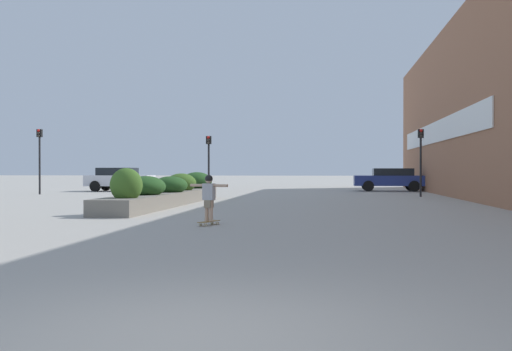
{
  "coord_description": "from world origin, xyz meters",
  "views": [
    {
      "loc": [
        1.12,
        -4.51,
        1.36
      ],
      "look_at": [
        -1.23,
        13.86,
        1.2
      ],
      "focal_mm": 40.0,
      "sensor_mm": 36.0,
      "label": 1
    }
  ],
  "objects_px": {
    "traffic_light_left": "(209,155)",
    "traffic_light_right": "(421,151)",
    "car_leftmost": "(119,179)",
    "traffic_light_far_left": "(39,150)",
    "car_center_left": "(391,179)",
    "skateboarder": "(209,193)",
    "skateboard": "(209,222)"
  },
  "relations": [
    {
      "from": "traffic_light_left",
      "to": "traffic_light_right",
      "type": "distance_m",
      "value": 11.45
    },
    {
      "from": "car_leftmost",
      "to": "traffic_light_left",
      "type": "height_order",
      "value": "traffic_light_left"
    },
    {
      "from": "car_leftmost",
      "to": "traffic_light_far_left",
      "type": "xyz_separation_m",
      "value": [
        -2.72,
        -5.34,
        1.69
      ]
    },
    {
      "from": "car_leftmost",
      "to": "car_center_left",
      "type": "height_order",
      "value": "car_leftmost"
    },
    {
      "from": "skateboarder",
      "to": "traffic_light_left",
      "type": "height_order",
      "value": "traffic_light_left"
    },
    {
      "from": "traffic_light_right",
      "to": "car_center_left",
      "type": "bearing_deg",
      "value": 94.88
    },
    {
      "from": "skateboard",
      "to": "traffic_light_left",
      "type": "relative_size",
      "value": 0.24
    },
    {
      "from": "skateboarder",
      "to": "traffic_light_right",
      "type": "height_order",
      "value": "traffic_light_right"
    },
    {
      "from": "skateboard",
      "to": "traffic_light_left",
      "type": "xyz_separation_m",
      "value": [
        -3.72,
        17.42,
        2.18
      ]
    },
    {
      "from": "traffic_light_left",
      "to": "traffic_light_right",
      "type": "height_order",
      "value": "traffic_light_right"
    },
    {
      "from": "skateboard",
      "to": "traffic_light_far_left",
      "type": "bearing_deg",
      "value": 148.92
    },
    {
      "from": "car_leftmost",
      "to": "traffic_light_right",
      "type": "bearing_deg",
      "value": 73.1
    },
    {
      "from": "skateboarder",
      "to": "car_center_left",
      "type": "distance_m",
      "value": 25.6
    },
    {
      "from": "traffic_light_left",
      "to": "car_leftmost",
      "type": "bearing_deg",
      "value": 145.84
    },
    {
      "from": "car_leftmost",
      "to": "skateboarder",
      "type": "bearing_deg",
      "value": 25.83
    },
    {
      "from": "skateboarder",
      "to": "traffic_light_right",
      "type": "xyz_separation_m",
      "value": [
        7.7,
        16.58,
        1.59
      ]
    },
    {
      "from": "skateboarder",
      "to": "traffic_light_left",
      "type": "bearing_deg",
      "value": 122.36
    },
    {
      "from": "traffic_light_left",
      "to": "traffic_light_right",
      "type": "bearing_deg",
      "value": -4.2
    },
    {
      "from": "skateboard",
      "to": "traffic_light_left",
      "type": "distance_m",
      "value": 17.94
    },
    {
      "from": "skateboarder",
      "to": "car_leftmost",
      "type": "bearing_deg",
      "value": 136.13
    },
    {
      "from": "traffic_light_left",
      "to": "traffic_light_far_left",
      "type": "distance_m",
      "value": 9.75
    },
    {
      "from": "skateboard",
      "to": "skateboarder",
      "type": "xyz_separation_m",
      "value": [
        0.0,
        0.0,
        0.72
      ]
    },
    {
      "from": "skateboard",
      "to": "skateboarder",
      "type": "height_order",
      "value": "skateboarder"
    },
    {
      "from": "traffic_light_right",
      "to": "traffic_light_far_left",
      "type": "distance_m",
      "value": 21.15
    },
    {
      "from": "car_leftmost",
      "to": "traffic_light_right",
      "type": "distance_m",
      "value": 19.32
    },
    {
      "from": "traffic_light_left",
      "to": "traffic_light_far_left",
      "type": "relative_size",
      "value": 0.88
    },
    {
      "from": "skateboarder",
      "to": "traffic_light_right",
      "type": "distance_m",
      "value": 18.35
    },
    {
      "from": "skateboard",
      "to": "car_leftmost",
      "type": "distance_m",
      "value": 24.65
    },
    {
      "from": "traffic_light_right",
      "to": "car_leftmost",
      "type": "bearing_deg",
      "value": 163.1
    },
    {
      "from": "skateboarder",
      "to": "traffic_light_left",
      "type": "relative_size",
      "value": 0.35
    },
    {
      "from": "skateboard",
      "to": "car_leftmost",
      "type": "xyz_separation_m",
      "value": [
        -10.73,
        22.18,
        0.75
      ]
    },
    {
      "from": "skateboard",
      "to": "skateboarder",
      "type": "distance_m",
      "value": 0.72
    }
  ]
}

